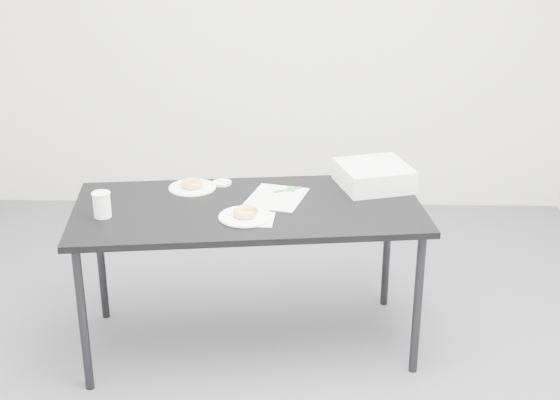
{
  "coord_description": "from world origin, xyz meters",
  "views": [
    {
      "loc": [
        0.19,
        -3.15,
        2.11
      ],
      "look_at": [
        0.1,
        0.02,
        0.82
      ],
      "focal_mm": 50.0,
      "sensor_mm": 36.0,
      "label": 1
    }
  ],
  "objects_px": {
    "table": "(248,217)",
    "donut_near": "(245,212)",
    "coffee_cup": "(102,205)",
    "scorecard": "(276,197)",
    "plate_near": "(246,217)",
    "plate_far": "(192,188)",
    "donut_far": "(192,184)",
    "bakery_box": "(374,175)",
    "pen": "(287,190)"
  },
  "relations": [
    {
      "from": "pen",
      "to": "plate_near",
      "type": "xyz_separation_m",
      "value": [
        -0.18,
        -0.33,
        -0.0
      ]
    },
    {
      "from": "bakery_box",
      "to": "plate_far",
      "type": "bearing_deg",
      "value": 167.04
    },
    {
      "from": "donut_near",
      "to": "bakery_box",
      "type": "height_order",
      "value": "bakery_box"
    },
    {
      "from": "donut_near",
      "to": "coffee_cup",
      "type": "xyz_separation_m",
      "value": [
        -0.64,
        -0.0,
        0.03
      ]
    },
    {
      "from": "donut_far",
      "to": "coffee_cup",
      "type": "height_order",
      "value": "coffee_cup"
    },
    {
      "from": "donut_far",
      "to": "coffee_cup",
      "type": "distance_m",
      "value": 0.51
    },
    {
      "from": "donut_far",
      "to": "plate_near",
      "type": "bearing_deg",
      "value": -51.42
    },
    {
      "from": "plate_near",
      "to": "bakery_box",
      "type": "height_order",
      "value": "bakery_box"
    },
    {
      "from": "table",
      "to": "coffee_cup",
      "type": "relative_size",
      "value": 14.51
    },
    {
      "from": "table",
      "to": "plate_near",
      "type": "distance_m",
      "value": 0.15
    },
    {
      "from": "scorecard",
      "to": "donut_far",
      "type": "xyz_separation_m",
      "value": [
        -0.41,
        0.11,
        0.02
      ]
    },
    {
      "from": "pen",
      "to": "bakery_box",
      "type": "bearing_deg",
      "value": -16.89
    },
    {
      "from": "pen",
      "to": "donut_near",
      "type": "distance_m",
      "value": 0.38
    },
    {
      "from": "pen",
      "to": "donut_near",
      "type": "relative_size",
      "value": 1.28
    },
    {
      "from": "table",
      "to": "donut_far",
      "type": "height_order",
      "value": "donut_far"
    },
    {
      "from": "donut_far",
      "to": "bakery_box",
      "type": "bearing_deg",
      "value": 3.82
    },
    {
      "from": "donut_near",
      "to": "pen",
      "type": "bearing_deg",
      "value": 61.93
    },
    {
      "from": "scorecard",
      "to": "table",
      "type": "bearing_deg",
      "value": -124.89
    },
    {
      "from": "bakery_box",
      "to": "plate_near",
      "type": "bearing_deg",
      "value": -162.01
    },
    {
      "from": "table",
      "to": "coffee_cup",
      "type": "xyz_separation_m",
      "value": [
        -0.64,
        -0.14,
        0.11
      ]
    },
    {
      "from": "scorecard",
      "to": "plate_far",
      "type": "bearing_deg",
      "value": 179.85
    },
    {
      "from": "scorecard",
      "to": "donut_near",
      "type": "relative_size",
      "value": 2.77
    },
    {
      "from": "donut_far",
      "to": "scorecard",
      "type": "bearing_deg",
      "value": -15.05
    },
    {
      "from": "plate_near",
      "to": "donut_near",
      "type": "bearing_deg",
      "value": -90.0
    },
    {
      "from": "donut_near",
      "to": "coffee_cup",
      "type": "relative_size",
      "value": 0.97
    },
    {
      "from": "table",
      "to": "bakery_box",
      "type": "distance_m",
      "value": 0.67
    },
    {
      "from": "coffee_cup",
      "to": "donut_far",
      "type": "bearing_deg",
      "value": 45.77
    },
    {
      "from": "table",
      "to": "plate_far",
      "type": "distance_m",
      "value": 0.37
    },
    {
      "from": "donut_near",
      "to": "plate_far",
      "type": "relative_size",
      "value": 0.49
    },
    {
      "from": "table",
      "to": "coffee_cup",
      "type": "height_order",
      "value": "coffee_cup"
    },
    {
      "from": "plate_far",
      "to": "donut_far",
      "type": "height_order",
      "value": "donut_far"
    },
    {
      "from": "table",
      "to": "donut_near",
      "type": "distance_m",
      "value": 0.16
    },
    {
      "from": "table",
      "to": "scorecard",
      "type": "bearing_deg",
      "value": 33.28
    },
    {
      "from": "table",
      "to": "donut_near",
      "type": "height_order",
      "value": "donut_near"
    },
    {
      "from": "plate_far",
      "to": "bakery_box",
      "type": "relative_size",
      "value": 0.71
    },
    {
      "from": "scorecard",
      "to": "plate_near",
      "type": "distance_m",
      "value": 0.28
    },
    {
      "from": "scorecard",
      "to": "coffee_cup",
      "type": "height_order",
      "value": "coffee_cup"
    },
    {
      "from": "table",
      "to": "pen",
      "type": "bearing_deg",
      "value": 40.75
    },
    {
      "from": "pen",
      "to": "table",
      "type": "bearing_deg",
      "value": -160.42
    },
    {
      "from": "scorecard",
      "to": "bakery_box",
      "type": "relative_size",
      "value": 0.96
    },
    {
      "from": "donut_near",
      "to": "bakery_box",
      "type": "distance_m",
      "value": 0.73
    },
    {
      "from": "coffee_cup",
      "to": "table",
      "type": "bearing_deg",
      "value": 12.69
    },
    {
      "from": "table",
      "to": "coffee_cup",
      "type": "bearing_deg",
      "value": -174.24
    },
    {
      "from": "scorecard",
      "to": "donut_near",
      "type": "distance_m",
      "value": 0.28
    },
    {
      "from": "plate_far",
      "to": "scorecard",
      "type": "bearing_deg",
      "value": -15.05
    },
    {
      "from": "scorecard",
      "to": "coffee_cup",
      "type": "bearing_deg",
      "value": -147.0
    },
    {
      "from": "pen",
      "to": "plate_far",
      "type": "xyz_separation_m",
      "value": [
        -0.46,
        0.02,
        -0.0
      ]
    },
    {
      "from": "pen",
      "to": "donut_near",
      "type": "xyz_separation_m",
      "value": [
        -0.18,
        -0.33,
        0.02
      ]
    },
    {
      "from": "plate_far",
      "to": "donut_far",
      "type": "xyz_separation_m",
      "value": [
        0.0,
        0.0,
        0.02
      ]
    },
    {
      "from": "scorecard",
      "to": "pen",
      "type": "distance_m",
      "value": 0.1
    }
  ]
}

